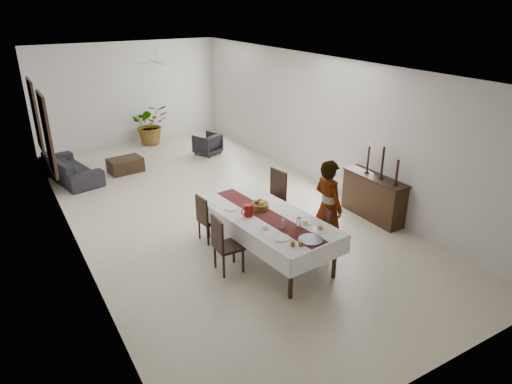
% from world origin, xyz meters
% --- Properties ---
extents(floor, '(6.00, 12.00, 0.00)m').
position_xyz_m(floor, '(0.00, 0.00, 0.00)').
color(floor, beige).
rests_on(floor, ground).
extents(ceiling, '(6.00, 12.00, 0.02)m').
position_xyz_m(ceiling, '(0.00, 0.00, 3.20)').
color(ceiling, silver).
rests_on(ceiling, wall_back).
extents(wall_back, '(6.00, 0.02, 3.20)m').
position_xyz_m(wall_back, '(0.00, 6.00, 1.60)').
color(wall_back, silver).
rests_on(wall_back, floor).
extents(wall_front, '(6.00, 0.02, 3.20)m').
position_xyz_m(wall_front, '(0.00, -6.00, 1.60)').
color(wall_front, silver).
rests_on(wall_front, floor).
extents(wall_left, '(0.02, 12.00, 3.20)m').
position_xyz_m(wall_left, '(-3.00, 0.00, 1.60)').
color(wall_left, silver).
rests_on(wall_left, floor).
extents(wall_right, '(0.02, 12.00, 3.20)m').
position_xyz_m(wall_right, '(3.00, 0.00, 1.60)').
color(wall_right, silver).
rests_on(wall_right, floor).
extents(dining_table_top, '(1.38, 2.75, 0.06)m').
position_xyz_m(dining_table_top, '(-0.07, -2.49, 0.80)').
color(dining_table_top, black).
rests_on(dining_table_top, table_leg_fl).
extents(table_leg_fl, '(0.08, 0.08, 0.77)m').
position_xyz_m(table_leg_fl, '(-0.42, -3.79, 0.39)').
color(table_leg_fl, black).
rests_on(table_leg_fl, floor).
extents(table_leg_fr, '(0.08, 0.08, 0.77)m').
position_xyz_m(table_leg_fr, '(0.55, -3.69, 0.39)').
color(table_leg_fr, black).
rests_on(table_leg_fr, floor).
extents(table_leg_bl, '(0.08, 0.08, 0.77)m').
position_xyz_m(table_leg_bl, '(-0.68, -1.29, 0.39)').
color(table_leg_bl, black).
rests_on(table_leg_bl, floor).
extents(table_leg_br, '(0.08, 0.08, 0.77)m').
position_xyz_m(table_leg_br, '(0.28, -1.19, 0.39)').
color(table_leg_br, black).
rests_on(table_leg_br, floor).
extents(tablecloth_top, '(1.60, 2.97, 0.01)m').
position_xyz_m(tablecloth_top, '(-0.07, -2.49, 0.83)').
color(tablecloth_top, silver).
rests_on(tablecloth_top, dining_table_top).
extents(tablecloth_drape_left, '(0.31, 2.83, 0.33)m').
position_xyz_m(tablecloth_drape_left, '(-0.71, -2.56, 0.67)').
color(tablecloth_drape_left, white).
rests_on(tablecloth_drape_left, dining_table_top).
extents(tablecloth_drape_right, '(0.31, 2.83, 0.33)m').
position_xyz_m(tablecloth_drape_right, '(0.58, -2.42, 0.67)').
color(tablecloth_drape_right, white).
rests_on(tablecloth_drape_right, dining_table_top).
extents(tablecloth_drape_near, '(1.30, 0.15, 0.33)m').
position_xyz_m(tablecloth_drape_near, '(0.08, -3.90, 0.67)').
color(tablecloth_drape_near, white).
rests_on(tablecloth_drape_near, dining_table_top).
extents(tablecloth_drape_far, '(1.30, 0.15, 0.33)m').
position_xyz_m(tablecloth_drape_far, '(-0.22, -1.08, 0.67)').
color(tablecloth_drape_far, white).
rests_on(tablecloth_drape_far, dining_table_top).
extents(table_runner, '(0.67, 2.79, 0.00)m').
position_xyz_m(table_runner, '(-0.07, -2.49, 0.84)').
color(table_runner, maroon).
rests_on(table_runner, tablecloth_top).
extents(red_pitcher, '(0.18, 0.18, 0.22)m').
position_xyz_m(red_pitcher, '(-0.36, -2.35, 0.95)').
color(red_pitcher, maroon).
rests_on(red_pitcher, tablecloth_top).
extents(pitcher_handle, '(0.13, 0.04, 0.13)m').
position_xyz_m(pitcher_handle, '(-0.45, -2.36, 0.95)').
color(pitcher_handle, maroon).
rests_on(pitcher_handle, red_pitcher).
extents(wine_glass_near, '(0.08, 0.08, 0.19)m').
position_xyz_m(wine_glass_near, '(0.14, -3.19, 0.93)').
color(wine_glass_near, white).
rests_on(wine_glass_near, tablecloth_top).
extents(wine_glass_mid, '(0.08, 0.08, 0.19)m').
position_xyz_m(wine_glass_mid, '(-0.11, -3.11, 0.93)').
color(wine_glass_mid, silver).
rests_on(wine_glass_mid, tablecloth_top).
extents(teacup_right, '(0.10, 0.10, 0.07)m').
position_xyz_m(teacup_right, '(0.33, -3.11, 0.87)').
color(teacup_right, white).
rests_on(teacup_right, saucer_right).
extents(saucer_right, '(0.17, 0.17, 0.01)m').
position_xyz_m(saucer_right, '(0.33, -3.11, 0.85)').
color(saucer_right, white).
rests_on(saucer_right, tablecloth_top).
extents(teacup_left, '(0.10, 0.10, 0.07)m').
position_xyz_m(teacup_left, '(-0.36, -2.91, 0.87)').
color(teacup_left, white).
rests_on(teacup_left, saucer_left).
extents(saucer_left, '(0.17, 0.17, 0.01)m').
position_xyz_m(saucer_left, '(-0.36, -2.91, 0.85)').
color(saucer_left, white).
rests_on(saucer_left, tablecloth_top).
extents(plate_near_right, '(0.26, 0.26, 0.02)m').
position_xyz_m(plate_near_right, '(0.40, -3.44, 0.85)').
color(plate_near_right, white).
rests_on(plate_near_right, tablecloth_top).
extents(bread_near_right, '(0.10, 0.10, 0.10)m').
position_xyz_m(bread_near_right, '(0.40, -3.44, 0.88)').
color(bread_near_right, tan).
rests_on(bread_near_right, plate_near_right).
extents(plate_near_left, '(0.26, 0.26, 0.02)m').
position_xyz_m(plate_near_left, '(-0.31, -3.35, 0.85)').
color(plate_near_left, silver).
rests_on(plate_near_left, tablecloth_top).
extents(plate_far_left, '(0.26, 0.26, 0.02)m').
position_xyz_m(plate_far_left, '(-0.48, -1.92, 0.85)').
color(plate_far_left, silver).
rests_on(plate_far_left, tablecloth_top).
extents(serving_tray, '(0.40, 0.40, 0.02)m').
position_xyz_m(serving_tray, '(0.06, -3.64, 0.85)').
color(serving_tray, '#424247').
rests_on(serving_tray, tablecloth_top).
extents(jam_jar_a, '(0.07, 0.07, 0.08)m').
position_xyz_m(jam_jar_a, '(-0.18, -3.70, 0.88)').
color(jam_jar_a, brown).
rests_on(jam_jar_a, tablecloth_top).
extents(jam_jar_b, '(0.07, 0.07, 0.08)m').
position_xyz_m(jam_jar_b, '(-0.30, -3.65, 0.88)').
color(jam_jar_b, brown).
rests_on(jam_jar_b, tablecloth_top).
extents(fruit_basket, '(0.33, 0.33, 0.11)m').
position_xyz_m(fruit_basket, '(-0.04, -2.21, 0.90)').
color(fruit_basket, brown).
rests_on(fruit_basket, tablecloth_top).
extents(fruit_red, '(0.10, 0.10, 0.10)m').
position_xyz_m(fruit_red, '(-0.01, -2.18, 0.98)').
color(fruit_red, '#A12610').
rests_on(fruit_red, fruit_basket).
extents(fruit_green, '(0.09, 0.09, 0.09)m').
position_xyz_m(fruit_green, '(-0.09, -2.18, 0.98)').
color(fruit_green, '#447623').
rests_on(fruit_green, fruit_basket).
extents(fruit_yellow, '(0.09, 0.09, 0.09)m').
position_xyz_m(fruit_yellow, '(-0.04, -2.26, 0.98)').
color(fruit_yellow, gold).
rests_on(fruit_yellow, fruit_basket).
extents(chair_right_near_seat, '(0.47, 0.47, 0.04)m').
position_xyz_m(chair_right_near_seat, '(0.74, -2.92, 0.41)').
color(chair_right_near_seat, black).
rests_on(chair_right_near_seat, chair_right_near_leg_fl).
extents(chair_right_near_leg_fl, '(0.05, 0.05, 0.39)m').
position_xyz_m(chair_right_near_leg_fl, '(0.87, -3.11, 0.19)').
color(chair_right_near_leg_fl, black).
rests_on(chair_right_near_leg_fl, floor).
extents(chair_right_near_leg_fr, '(0.05, 0.05, 0.39)m').
position_xyz_m(chair_right_near_leg_fr, '(0.93, -2.79, 0.19)').
color(chair_right_near_leg_fr, black).
rests_on(chair_right_near_leg_fr, floor).
extents(chair_right_near_leg_bl, '(0.05, 0.05, 0.39)m').
position_xyz_m(chair_right_near_leg_bl, '(0.55, -3.04, 0.19)').
color(chair_right_near_leg_bl, black).
rests_on(chair_right_near_leg_bl, floor).
extents(chair_right_near_leg_br, '(0.05, 0.05, 0.39)m').
position_xyz_m(chair_right_near_leg_br, '(0.62, -2.73, 0.19)').
color(chair_right_near_leg_br, black).
rests_on(chair_right_near_leg_br, floor).
extents(chair_right_near_back, '(0.11, 0.39, 0.50)m').
position_xyz_m(chair_right_near_back, '(0.92, -2.95, 0.68)').
color(chair_right_near_back, black).
rests_on(chair_right_near_back, chair_right_near_seat).
extents(chair_right_far_seat, '(0.55, 0.55, 0.06)m').
position_xyz_m(chair_right_far_seat, '(0.71, -1.39, 0.51)').
color(chair_right_far_seat, black).
rests_on(chair_right_far_seat, chair_right_far_leg_fl).
extents(chair_right_far_leg_fl, '(0.06, 0.06, 0.48)m').
position_xyz_m(chair_right_far_leg_fl, '(0.94, -1.56, 0.24)').
color(chair_right_far_leg_fl, black).
rests_on(chair_right_far_leg_fl, floor).
extents(chair_right_far_leg_fr, '(0.06, 0.06, 0.48)m').
position_xyz_m(chair_right_far_leg_fr, '(0.88, -1.16, 0.24)').
color(chair_right_far_leg_fr, black).
rests_on(chair_right_far_leg_fr, floor).
extents(chair_right_far_leg_bl, '(0.06, 0.06, 0.48)m').
position_xyz_m(chair_right_far_leg_bl, '(0.55, -1.62, 0.24)').
color(chair_right_far_leg_bl, black).
rests_on(chair_right_far_leg_bl, floor).
extents(chair_right_far_leg_br, '(0.06, 0.06, 0.48)m').
position_xyz_m(chair_right_far_leg_br, '(0.49, -1.22, 0.24)').
color(chair_right_far_leg_br, black).
rests_on(chair_right_far_leg_br, floor).
extents(chair_right_far_back, '(0.12, 0.49, 0.62)m').
position_xyz_m(chair_right_far_back, '(0.93, -1.36, 0.84)').
color(chair_right_far_back, black).
rests_on(chair_right_far_back, chair_right_far_seat).
extents(chair_left_near_seat, '(0.46, 0.46, 0.05)m').
position_xyz_m(chair_left_near_seat, '(-0.88, -2.57, 0.47)').
color(chair_left_near_seat, black).
rests_on(chair_left_near_seat, chair_left_near_leg_fl).
extents(chair_left_near_leg_fl, '(0.05, 0.05, 0.44)m').
position_xyz_m(chair_left_near_leg_fl, '(-1.06, -2.38, 0.22)').
color(chair_left_near_leg_fl, black).
rests_on(chair_left_near_leg_fl, floor).
extents(chair_left_near_leg_fr, '(0.05, 0.05, 0.44)m').
position_xyz_m(chair_left_near_leg_fr, '(-1.07, -2.75, 0.22)').
color(chair_left_near_leg_fr, black).
rests_on(chair_left_near_leg_fr, floor).
extents(chair_left_near_leg_bl, '(0.05, 0.05, 0.44)m').
position_xyz_m(chair_left_near_leg_bl, '(-0.69, -2.39, 0.22)').
color(chair_left_near_leg_bl, black).
rests_on(chair_left_near_leg_bl, floor).
extents(chair_left_near_leg_br, '(0.05, 0.05, 0.44)m').
position_xyz_m(chair_left_near_leg_br, '(-0.70, -2.76, 0.22)').
color(chair_left_near_leg_br, black).
rests_on(chair_left_near_leg_br, floor).
extents(chair_left_near_back, '(0.05, 0.45, 0.57)m').
position_xyz_m(chair_left_near_back, '(-1.08, -2.56, 0.77)').
color(chair_left_near_back, black).
rests_on(chair_left_near_back, chair_left_near_seat).
extents(chair_left_far_seat, '(0.45, 0.45, 0.05)m').
position_xyz_m(chair_left_far_seat, '(-0.68, -1.41, 0.42)').
color(chair_left_far_seat, black).
rests_on(chair_left_far_seat, chair_left_far_leg_fl).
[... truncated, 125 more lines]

